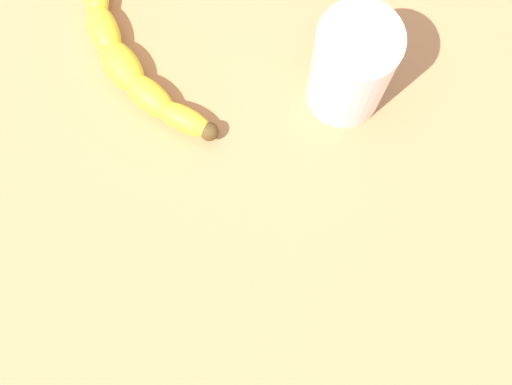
% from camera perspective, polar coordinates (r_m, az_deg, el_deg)
% --- Properties ---
extents(wooden_tabletop, '(1.20, 1.20, 0.03)m').
position_cam_1_polar(wooden_tabletop, '(0.70, -6.10, 1.28)').
color(wooden_tabletop, '#B5764B').
rests_on(wooden_tabletop, ground).
extents(banana, '(0.12, 0.20, 0.03)m').
position_cam_1_polar(banana, '(0.71, -10.21, 10.50)').
color(banana, yellow).
rests_on(banana, wooden_tabletop).
extents(smoothie_glass, '(0.07, 0.07, 0.13)m').
position_cam_1_polar(smoothie_glass, '(0.65, 7.71, 9.90)').
color(smoothie_glass, silver).
rests_on(smoothie_glass, wooden_tabletop).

